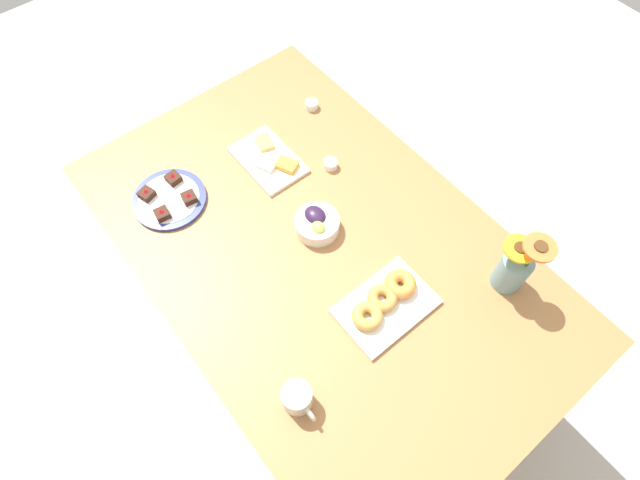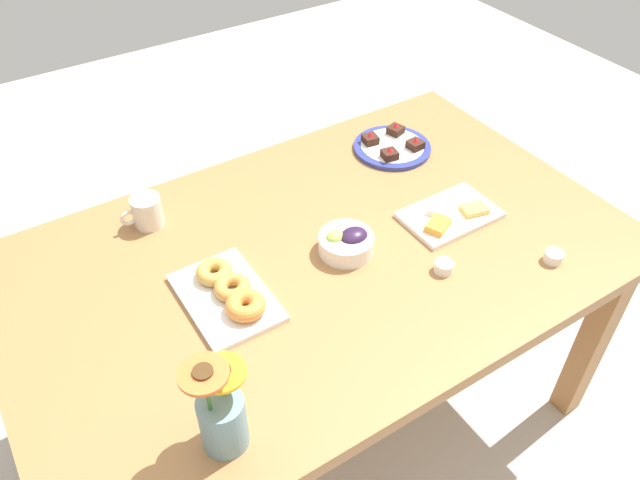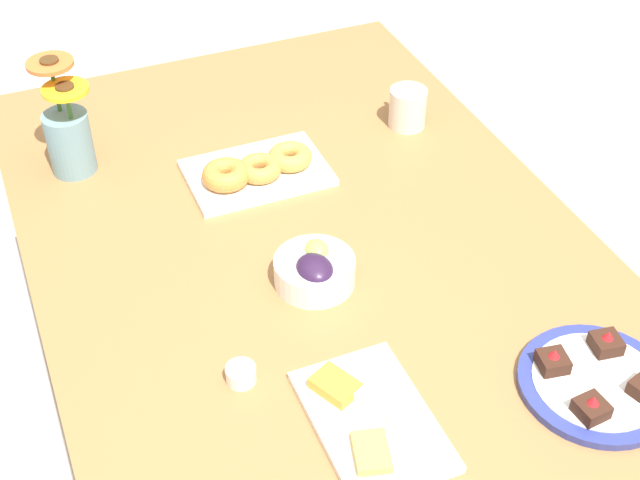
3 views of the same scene
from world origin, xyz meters
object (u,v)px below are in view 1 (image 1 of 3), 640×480
object	(u,v)px
jam_cup_honey	(331,164)
dessert_plate	(169,199)
croissant_platter	(385,302)
cheese_platter	(269,159)
flower_vase	(514,269)
dining_table	(320,259)
coffee_mug	(298,398)
grape_bowl	(317,223)
jam_cup_berry	(311,104)

from	to	relation	value
jam_cup_honey	dessert_plate	world-z (taller)	dessert_plate
croissant_platter	jam_cup_honey	world-z (taller)	croissant_platter
cheese_platter	flower_vase	bearing A→B (deg)	19.00
dining_table	cheese_platter	size ratio (longest dim) A/B	6.15
coffee_mug	cheese_platter	distance (m)	0.82
dining_table	flower_vase	world-z (taller)	flower_vase
dining_table	cheese_platter	distance (m)	0.39
coffee_mug	flower_vase	size ratio (longest dim) A/B	0.48
grape_bowl	jam_cup_berry	size ratio (longest dim) A/B	2.97
dessert_plate	flower_vase	xyz separation A→B (m)	(0.89, 0.63, 0.07)
dining_table	croissant_platter	distance (m)	0.29
jam_cup_berry	flower_vase	world-z (taller)	flower_vase
jam_cup_berry	jam_cup_honey	bearing A→B (deg)	-25.15
jam_cup_honey	coffee_mug	bearing A→B (deg)	-45.72
coffee_mug	grape_bowl	bearing A→B (deg)	136.05
dining_table	flower_vase	size ratio (longest dim) A/B	6.60
croissant_platter	jam_cup_berry	world-z (taller)	croissant_platter
dining_table	dessert_plate	distance (m)	0.53
dining_table	flower_vase	bearing A→B (deg)	38.86
grape_bowl	jam_cup_honey	size ratio (longest dim) A/B	2.97
grape_bowl	flower_vase	bearing A→B (deg)	32.71
cheese_platter	flower_vase	world-z (taller)	flower_vase
dessert_plate	croissant_platter	bearing A→B (deg)	22.87
cheese_platter	croissant_platter	xyz separation A→B (m)	(0.64, -0.05, 0.01)
cheese_platter	dessert_plate	bearing A→B (deg)	-101.64
grape_bowl	jam_cup_honey	bearing A→B (deg)	130.45
coffee_mug	flower_vase	world-z (taller)	flower_vase
croissant_platter	flower_vase	distance (m)	0.38
grape_bowl	dessert_plate	world-z (taller)	grape_bowl
flower_vase	croissant_platter	bearing A→B (deg)	-117.38
dining_table	cheese_platter	xyz separation A→B (m)	(-0.37, 0.08, 0.10)
flower_vase	jam_cup_berry	bearing A→B (deg)	-179.39
croissant_platter	jam_cup_berry	distance (m)	0.82
grape_bowl	croissant_platter	size ratio (longest dim) A/B	0.51
jam_cup_honey	flower_vase	xyz separation A→B (m)	(0.66, 0.13, 0.07)
grape_bowl	flower_vase	distance (m)	0.60
grape_bowl	flower_vase	world-z (taller)	flower_vase
cheese_platter	grape_bowl	bearing A→B (deg)	-7.49
cheese_platter	dessert_plate	world-z (taller)	dessert_plate
coffee_mug	flower_vase	xyz separation A→B (m)	(0.11, 0.70, 0.04)
cheese_platter	dining_table	bearing A→B (deg)	-11.49
dining_table	croissant_platter	world-z (taller)	croissant_platter
grape_bowl	croissant_platter	world-z (taller)	grape_bowl
jam_cup_honey	dining_table	bearing A→B (deg)	-45.48
croissant_platter	dining_table	bearing A→B (deg)	-174.70
coffee_mug	dessert_plate	bearing A→B (deg)	175.23
dining_table	croissant_platter	bearing A→B (deg)	5.30
dessert_plate	flower_vase	size ratio (longest dim) A/B	1.00
coffee_mug	jam_cup_berry	xyz separation A→B (m)	(-0.81, 0.69, -0.03)
cheese_platter	jam_cup_honey	distance (m)	0.21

